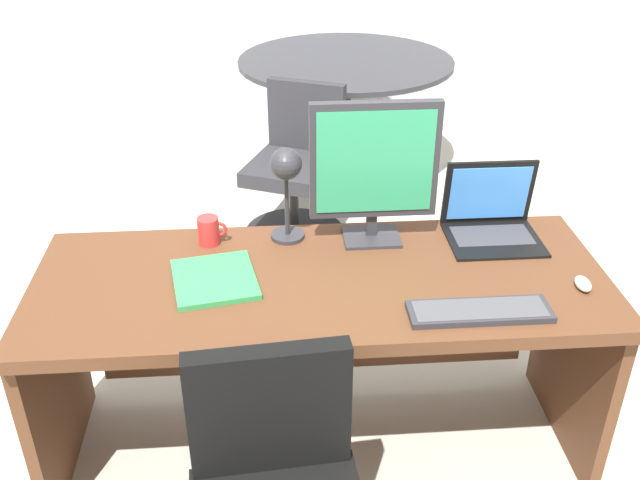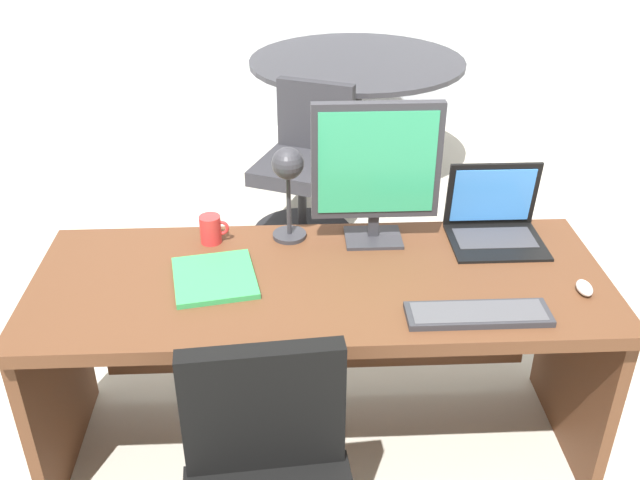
{
  "view_description": "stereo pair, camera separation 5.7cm",
  "coord_description": "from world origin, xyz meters",
  "views": [
    {
      "loc": [
        -0.15,
        -1.94,
        2.0
      ],
      "look_at": [
        0.0,
        0.04,
        0.86
      ],
      "focal_mm": 39.88,
      "sensor_mm": 36.0,
      "label": 1
    },
    {
      "loc": [
        -0.09,
        -1.94,
        2.0
      ],
      "look_at": [
        0.0,
        0.04,
        0.86
      ],
      "focal_mm": 39.88,
      "sensor_mm": 36.0,
      "label": 2
    }
  ],
  "objects": [
    {
      "name": "mouse",
      "position": [
        0.82,
        -0.13,
        0.76
      ],
      "size": [
        0.05,
        0.08,
        0.04
      ],
      "color": "silver",
      "rests_on": "desk"
    },
    {
      "name": "keyboard",
      "position": [
        0.46,
        -0.24,
        0.75
      ],
      "size": [
        0.43,
        0.13,
        0.02
      ],
      "color": "#2D2D33",
      "rests_on": "desk"
    },
    {
      "name": "desk",
      "position": [
        0.0,
        0.04,
        0.55
      ],
      "size": [
        1.88,
        0.73,
        0.74
      ],
      "color": "#56331E",
      "rests_on": "ground"
    },
    {
      "name": "book",
      "position": [
        -0.34,
        -0.0,
        0.75
      ],
      "size": [
        0.31,
        0.33,
        0.02
      ],
      "color": "green",
      "rests_on": "desk"
    },
    {
      "name": "meeting_table",
      "position": [
        0.34,
        2.46,
        0.59
      ],
      "size": [
        1.35,
        1.35,
        0.77
      ],
      "color": "black",
      "rests_on": "ground"
    },
    {
      "name": "coffee_mug",
      "position": [
        -0.37,
        0.25,
        0.79
      ],
      "size": [
        0.1,
        0.07,
        0.1
      ],
      "color": "red",
      "rests_on": "desk"
    },
    {
      "name": "desk_lamp",
      "position": [
        -0.1,
        0.25,
        1.0
      ],
      "size": [
        0.12,
        0.14,
        0.35
      ],
      "color": "#2D2D33",
      "rests_on": "desk"
    },
    {
      "name": "monitor",
      "position": [
        0.2,
        0.24,
        1.03
      ],
      "size": [
        0.44,
        0.16,
        0.51
      ],
      "color": "#2D2D33",
      "rests_on": "desk"
    },
    {
      "name": "meeting_chair_near",
      "position": [
        -0.01,
        1.63,
        0.35
      ],
      "size": [
        0.6,
        0.62,
        0.84
      ],
      "color": "black",
      "rests_on": "ground"
    },
    {
      "name": "laptop",
      "position": [
        0.63,
        0.26,
        0.82
      ],
      "size": [
        0.33,
        0.27,
        0.26
      ],
      "color": "black",
      "rests_on": "desk"
    },
    {
      "name": "ground",
      "position": [
        0.0,
        1.5,
        0.0
      ],
      "size": [
        12.0,
        12.0,
        0.0
      ],
      "primitive_type": "plane",
      "color": "#B7B2A3"
    }
  ]
}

